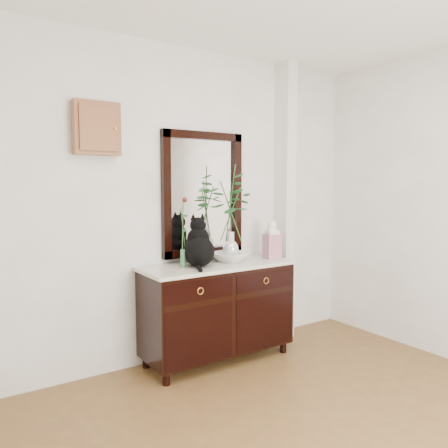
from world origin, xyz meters
TOP-DOWN VIEW (x-y plane):
  - wall_back at (0.00, 1.98)m, footprint 3.60×0.04m
  - pilaster at (1.00, 1.90)m, footprint 0.12×0.20m
  - sideboard at (0.10, 1.73)m, footprint 1.33×0.52m
  - wall_mirror at (0.10, 1.97)m, footprint 0.80×0.06m
  - key_cabinet at (-0.85, 1.94)m, footprint 0.35×0.10m
  - cat at (-0.09, 1.72)m, footprint 0.41×0.44m
  - lotus_bowl at (0.26, 1.77)m, footprint 0.42×0.42m
  - vase_branches at (0.26, 1.77)m, footprint 0.51×0.51m
  - bud_vase_rose at (-0.22, 1.75)m, footprint 0.08×0.08m
  - ginger_jar at (0.67, 1.69)m, footprint 0.16×0.16m

SIDE VIEW (x-z plane):
  - sideboard at x=0.10m, z-range 0.06..0.88m
  - lotus_bowl at x=0.26m, z-range 0.85..0.93m
  - ginger_jar at x=0.67m, z-range 0.85..1.21m
  - cat at x=-0.09m, z-range 0.85..1.26m
  - bud_vase_rose at x=-0.22m, z-range 0.85..1.43m
  - vase_branches at x=0.26m, z-range 0.87..1.72m
  - wall_back at x=0.00m, z-range 0.00..2.70m
  - pilaster at x=1.00m, z-range 0.00..2.70m
  - wall_mirror at x=0.10m, z-range 0.89..1.99m
  - key_cabinet at x=-0.85m, z-range 1.75..2.15m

